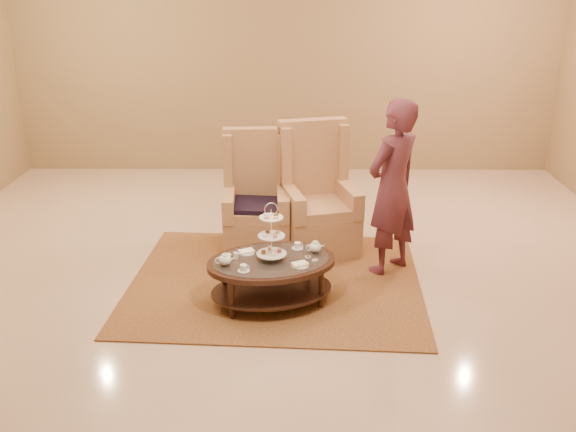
{
  "coord_description": "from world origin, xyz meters",
  "views": [
    {
      "loc": [
        0.1,
        -5.56,
        2.91
      ],
      "look_at": [
        0.05,
        0.2,
        0.69
      ],
      "focal_mm": 40.0,
      "sensor_mm": 36.0,
      "label": 1
    }
  ],
  "objects_px": {
    "armchair_left": "(256,209)",
    "armchair_right": "(317,207)",
    "person": "(393,188)",
    "tea_table": "(272,268)"
  },
  "relations": [
    {
      "from": "tea_table",
      "to": "person",
      "type": "relative_size",
      "value": 0.76
    },
    {
      "from": "tea_table",
      "to": "armchair_left",
      "type": "height_order",
      "value": "armchair_left"
    },
    {
      "from": "tea_table",
      "to": "person",
      "type": "distance_m",
      "value": 1.47
    },
    {
      "from": "person",
      "to": "armchair_left",
      "type": "bearing_deg",
      "value": -66.16
    },
    {
      "from": "armchair_left",
      "to": "armchair_right",
      "type": "xyz_separation_m",
      "value": [
        0.67,
        0.01,
        0.03
      ]
    },
    {
      "from": "armchair_left",
      "to": "armchair_right",
      "type": "height_order",
      "value": "armchair_right"
    },
    {
      "from": "person",
      "to": "armchair_right",
      "type": "bearing_deg",
      "value": -83.08
    },
    {
      "from": "armchair_right",
      "to": "tea_table",
      "type": "bearing_deg",
      "value": -123.21
    },
    {
      "from": "armchair_left",
      "to": "armchair_right",
      "type": "bearing_deg",
      "value": -2.17
    },
    {
      "from": "armchair_right",
      "to": "armchair_left",
      "type": "bearing_deg",
      "value": 166.36
    }
  ]
}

